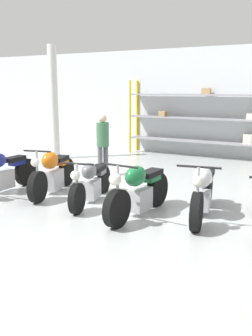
{
  "coord_description": "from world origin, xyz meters",
  "views": [
    {
      "loc": [
        3.52,
        -6.01,
        2.26
      ],
      "look_at": [
        0.0,
        0.4,
        0.7
      ],
      "focal_mm": 40.0,
      "sensor_mm": 36.0,
      "label": 1
    }
  ],
  "objects_px": {
    "motorcycle_orange": "(53,173)",
    "person_browsing": "(103,140)",
    "shelving_rack": "(198,119)",
    "motorcycle_blue": "(0,173)",
    "motorcycle_green": "(139,191)",
    "motorcycle_white": "(203,191)",
    "motorcycle_grey": "(91,182)"
  },
  "relations": [
    {
      "from": "shelving_rack",
      "to": "motorcycle_orange",
      "type": "relative_size",
      "value": 2.25
    },
    {
      "from": "motorcycle_orange",
      "to": "motorcycle_blue",
      "type": "bearing_deg",
      "value": -74.92
    },
    {
      "from": "shelving_rack",
      "to": "person_browsing",
      "type": "relative_size",
      "value": 2.86
    },
    {
      "from": "motorcycle_grey",
      "to": "shelving_rack",
      "type": "bearing_deg",
      "value": 164.68
    },
    {
      "from": "motorcycle_white",
      "to": "motorcycle_grey",
      "type": "bearing_deg",
      "value": -94.73
    },
    {
      "from": "motorcycle_grey",
      "to": "person_browsing",
      "type": "relative_size",
      "value": 1.27
    },
    {
      "from": "person_browsing",
      "to": "motorcycle_white",
      "type": "bearing_deg",
      "value": 173.06
    },
    {
      "from": "motorcycle_grey",
      "to": "person_browsing",
      "type": "xyz_separation_m",
      "value": [
        -1.05,
        2.1,
        0.54
      ]
    },
    {
      "from": "motorcycle_orange",
      "to": "motorcycle_grey",
      "type": "distance_m",
      "value": 1.12
    },
    {
      "from": "motorcycle_white",
      "to": "person_browsing",
      "type": "distance_m",
      "value": 3.81
    },
    {
      "from": "motorcycle_grey",
      "to": "person_browsing",
      "type": "bearing_deg",
      "value": -166.67
    },
    {
      "from": "motorcycle_blue",
      "to": "motorcycle_white",
      "type": "relative_size",
      "value": 1.04
    },
    {
      "from": "shelving_rack",
      "to": "motorcycle_grey",
      "type": "relative_size",
      "value": 2.24
    },
    {
      "from": "motorcycle_white",
      "to": "motorcycle_blue",
      "type": "bearing_deg",
      "value": -92.01
    },
    {
      "from": "motorcycle_grey",
      "to": "motorcycle_green",
      "type": "height_order",
      "value": "motorcycle_green"
    },
    {
      "from": "motorcycle_green",
      "to": "shelving_rack",
      "type": "bearing_deg",
      "value": -167.35
    },
    {
      "from": "motorcycle_orange",
      "to": "person_browsing",
      "type": "distance_m",
      "value": 2.01
    },
    {
      "from": "motorcycle_orange",
      "to": "motorcycle_grey",
      "type": "bearing_deg",
      "value": 67.95
    },
    {
      "from": "shelving_rack",
      "to": "motorcycle_grey",
      "type": "bearing_deg",
      "value": -92.14
    },
    {
      "from": "shelving_rack",
      "to": "motorcycle_blue",
      "type": "xyz_separation_m",
      "value": [
        -2.34,
        -6.42,
        -0.81
      ]
    },
    {
      "from": "motorcycle_orange",
      "to": "person_browsing",
      "type": "height_order",
      "value": "person_browsing"
    },
    {
      "from": "motorcycle_orange",
      "to": "shelving_rack",
      "type": "bearing_deg",
      "value": 152.99
    },
    {
      "from": "motorcycle_green",
      "to": "motorcycle_white",
      "type": "distance_m",
      "value": 1.14
    },
    {
      "from": "person_browsing",
      "to": "motorcycle_grey",
      "type": "bearing_deg",
      "value": 139.54
    },
    {
      "from": "person_browsing",
      "to": "shelving_rack",
      "type": "bearing_deg",
      "value": -84.96
    },
    {
      "from": "shelving_rack",
      "to": "motorcycle_blue",
      "type": "height_order",
      "value": "shelving_rack"
    },
    {
      "from": "motorcycle_green",
      "to": "motorcycle_white",
      "type": "xyz_separation_m",
      "value": [
        1.03,
        0.49,
        0.02
      ]
    },
    {
      "from": "motorcycle_orange",
      "to": "motorcycle_white",
      "type": "height_order",
      "value": "motorcycle_white"
    },
    {
      "from": "motorcycle_white",
      "to": "shelving_rack",
      "type": "bearing_deg",
      "value": -170.95
    },
    {
      "from": "motorcycle_orange",
      "to": "motorcycle_grey",
      "type": "relative_size",
      "value": 1.0
    },
    {
      "from": "motorcycle_blue",
      "to": "motorcycle_orange",
      "type": "relative_size",
      "value": 1.06
    },
    {
      "from": "motorcycle_orange",
      "to": "motorcycle_green",
      "type": "height_order",
      "value": "motorcycle_orange"
    }
  ]
}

